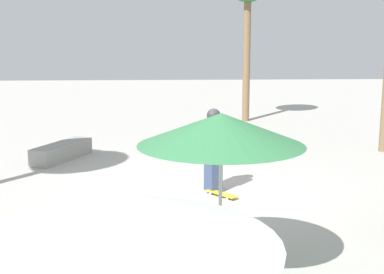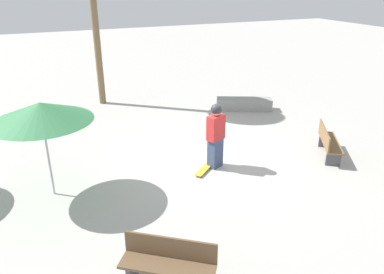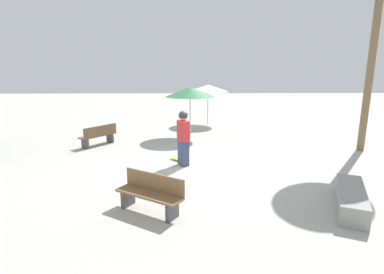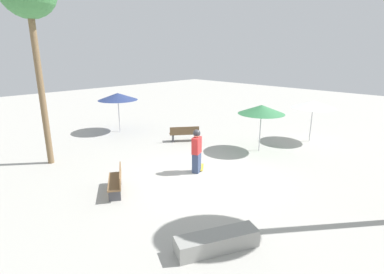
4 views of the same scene
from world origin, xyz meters
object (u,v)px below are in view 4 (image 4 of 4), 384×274
Objects in this scene: skateboard at (201,167)px; bench_near at (184,134)px; bench_far at (116,181)px; shade_umbrella_white at (313,104)px; skater_main at (197,150)px; shade_umbrella_green at (261,109)px; concrete_ledge at (217,242)px; shade_umbrella_navy at (118,97)px.

bench_near reaches higher than skateboard.
bench_far is 11.16m from shade_umbrella_white.
skateboard is at bearing -4.24° from skater_main.
shade_umbrella_green is 1.00× the size of shade_umbrella_white.
shade_umbrella_white is at bearing 102.97° from concrete_ledge.
shade_umbrella_white is (2.06, 10.85, 1.62)m from bench_far.
shade_umbrella_navy is (-4.34, -1.37, 1.74)m from bench_near.
shade_umbrella_white is at bearing 34.23° from shade_umbrella_navy.
shade_umbrella_green is 8.64m from shade_umbrella_navy.
bench_near is 4.87m from shade_umbrella_navy.
shade_umbrella_white is at bearing -33.36° from skater_main.
skater_main is 8.04m from shade_umbrella_navy.
bench_far is at bearing -118.26° from bench_near.
skateboard is 0.34× the size of concrete_ledge.
bench_near is at bearing 29.70° from skater_main.
concrete_ledge is (3.97, -3.63, 0.17)m from skateboard.
shade_umbrella_green reaches higher than skater_main.
bench_near is at bearing -32.09° from bench_far.
skater_main is 3.41m from bench_far.
shade_umbrella_navy reaches higher than concrete_ledge.
bench_near is (-3.51, 2.66, -0.55)m from skater_main.
concrete_ledge is 9.41m from bench_near.
concrete_ledge is at bearing -92.18° from bench_near.
skater_main is 4.34m from shade_umbrella_green.
bench_near is at bearing -134.84° from shade_umbrella_white.
shade_umbrella_navy is at bearing 158.89° from concrete_ledge.
bench_far is at bearing -179.09° from concrete_ledge.
skater_main is at bearing -69.44° from bench_far.
shade_umbrella_white is 11.13m from shade_umbrella_navy.
bench_near is 0.67× the size of shade_umbrella_green.
bench_near is 6.58m from bench_far.
skater_main reaches higher than bench_near.
bench_far is 0.69× the size of shade_umbrella_green.
shade_umbrella_navy is (-8.14, -2.89, 0.07)m from shade_umbrella_green.
skater_main is 0.78× the size of shade_umbrella_white.
shade_umbrella_white is at bearing -8.36° from bench_near.
concrete_ledge is 0.91× the size of shade_umbrella_navy.
shade_umbrella_green reaches higher than bench_far.
shade_umbrella_white is (4.87, 4.89, 1.62)m from bench_near.
shade_umbrella_green is at bearing -27.10° from skater_main.
bench_near is at bearing 17.50° from shade_umbrella_navy.
skater_main is 2.43× the size of skateboard.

